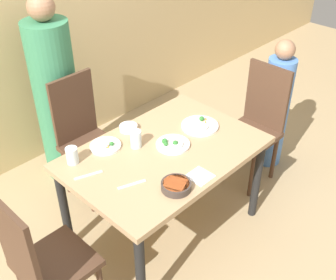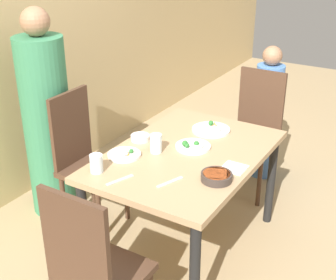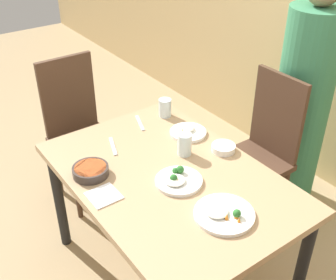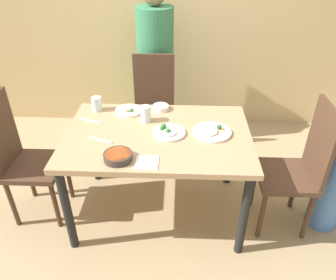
{
  "view_description": "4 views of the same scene",
  "coord_description": "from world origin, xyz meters",
  "px_view_note": "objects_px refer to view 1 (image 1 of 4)",
  "views": [
    {
      "loc": [
        -1.61,
        -1.59,
        2.4
      ],
      "look_at": [
        -0.07,
        -0.1,
        0.91
      ],
      "focal_mm": 45.0,
      "sensor_mm": 36.0,
      "label": 1
    },
    {
      "loc": [
        -2.36,
        -1.28,
        2.08
      ],
      "look_at": [
        -0.14,
        0.06,
        0.87
      ],
      "focal_mm": 50.0,
      "sensor_mm": 36.0,
      "label": 2
    },
    {
      "loc": [
        1.36,
        -0.98,
        2.01
      ],
      "look_at": [
        -0.01,
        -0.0,
        0.94
      ],
      "focal_mm": 45.0,
      "sensor_mm": 36.0,
      "label": 3
    },
    {
      "loc": [
        0.15,
        -1.95,
        1.96
      ],
      "look_at": [
        0.08,
        -0.09,
        0.75
      ],
      "focal_mm": 35.0,
      "sensor_mm": 36.0,
      "label": 4
    }
  ],
  "objects_px": {
    "chair_adult_spot": "(85,135)",
    "person_adult": "(57,100)",
    "bowl_curry": "(176,186)",
    "person_child": "(275,109)",
    "glass_water_tall": "(72,155)",
    "plate_rice_adult": "(173,144)",
    "chair_child_spot": "(257,123)"
  },
  "relations": [
    {
      "from": "person_adult",
      "to": "person_child",
      "type": "relative_size",
      "value": 1.34
    },
    {
      "from": "chair_child_spot",
      "to": "bowl_curry",
      "type": "xyz_separation_m",
      "value": [
        -1.23,
        -0.24,
        0.23
      ]
    },
    {
      "from": "chair_adult_spot",
      "to": "plate_rice_adult",
      "type": "height_order",
      "value": "chair_adult_spot"
    },
    {
      "from": "plate_rice_adult",
      "to": "glass_water_tall",
      "type": "height_order",
      "value": "glass_water_tall"
    },
    {
      "from": "bowl_curry",
      "to": "plate_rice_adult",
      "type": "height_order",
      "value": "plate_rice_adult"
    },
    {
      "from": "chair_child_spot",
      "to": "plate_rice_adult",
      "type": "distance_m",
      "value": 0.95
    },
    {
      "from": "chair_child_spot",
      "to": "bowl_curry",
      "type": "height_order",
      "value": "chair_child_spot"
    },
    {
      "from": "bowl_curry",
      "to": "person_child",
      "type": "bearing_deg",
      "value": 9.03
    },
    {
      "from": "person_adult",
      "to": "bowl_curry",
      "type": "distance_m",
      "value": 1.45
    },
    {
      "from": "chair_child_spot",
      "to": "person_child",
      "type": "relative_size",
      "value": 0.86
    },
    {
      "from": "chair_child_spot",
      "to": "person_adult",
      "type": "distance_m",
      "value": 1.64
    },
    {
      "from": "person_adult",
      "to": "bowl_curry",
      "type": "relative_size",
      "value": 8.71
    },
    {
      "from": "person_adult",
      "to": "person_child",
      "type": "distance_m",
      "value": 1.84
    },
    {
      "from": "plate_rice_adult",
      "to": "chair_adult_spot",
      "type": "bearing_deg",
      "value": 102.32
    },
    {
      "from": "chair_adult_spot",
      "to": "glass_water_tall",
      "type": "distance_m",
      "value": 0.67
    },
    {
      "from": "chair_adult_spot",
      "to": "person_adult",
      "type": "relative_size",
      "value": 0.64
    },
    {
      "from": "person_child",
      "to": "plate_rice_adult",
      "type": "bearing_deg",
      "value": 176.31
    },
    {
      "from": "chair_adult_spot",
      "to": "person_adult",
      "type": "distance_m",
      "value": 0.39
    },
    {
      "from": "chair_child_spot",
      "to": "bowl_curry",
      "type": "relative_size",
      "value": 5.61
    },
    {
      "from": "person_adult",
      "to": "bowl_curry",
      "type": "bearing_deg",
      "value": -95.15
    },
    {
      "from": "glass_water_tall",
      "to": "plate_rice_adult",
      "type": "bearing_deg",
      "value": -29.8
    },
    {
      "from": "person_child",
      "to": "glass_water_tall",
      "type": "relative_size",
      "value": 10.5
    },
    {
      "from": "glass_water_tall",
      "to": "person_child",
      "type": "bearing_deg",
      "value": -12.92
    },
    {
      "from": "bowl_curry",
      "to": "plate_rice_adult",
      "type": "xyz_separation_m",
      "value": [
        0.3,
        0.32,
        -0.01
      ]
    },
    {
      "from": "plate_rice_adult",
      "to": "chair_child_spot",
      "type": "bearing_deg",
      "value": -4.8
    },
    {
      "from": "chair_adult_spot",
      "to": "person_child",
      "type": "relative_size",
      "value": 0.86
    },
    {
      "from": "glass_water_tall",
      "to": "chair_adult_spot",
      "type": "bearing_deg",
      "value": 48.68
    },
    {
      "from": "bowl_curry",
      "to": "glass_water_tall",
      "type": "distance_m",
      "value": 0.7
    },
    {
      "from": "chair_child_spot",
      "to": "person_adult",
      "type": "xyz_separation_m",
      "value": [
        -1.1,
        1.21,
        0.19
      ]
    },
    {
      "from": "chair_adult_spot",
      "to": "person_child",
      "type": "distance_m",
      "value": 1.63
    },
    {
      "from": "person_child",
      "to": "chair_child_spot",
      "type": "bearing_deg",
      "value": 180.0
    },
    {
      "from": "plate_rice_adult",
      "to": "bowl_curry",
      "type": "bearing_deg",
      "value": -133.73
    }
  ]
}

